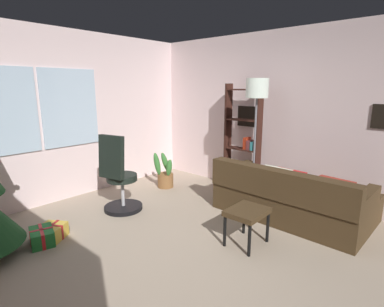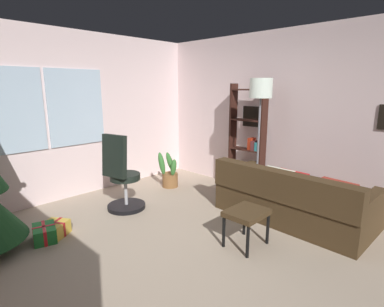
{
  "view_description": "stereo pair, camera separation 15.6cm",
  "coord_description": "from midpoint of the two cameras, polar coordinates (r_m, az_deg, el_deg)",
  "views": [
    {
      "loc": [
        -2.18,
        -2.0,
        1.79
      ],
      "look_at": [
        0.38,
        0.27,
        1.03
      ],
      "focal_mm": 28.04,
      "sensor_mm": 36.0,
      "label": 1
    },
    {
      "loc": [
        -2.07,
        -2.11,
        1.79
      ],
      "look_at": [
        0.38,
        0.27,
        1.03
      ],
      "focal_mm": 28.04,
      "sensor_mm": 36.0,
      "label": 2
    }
  ],
  "objects": [
    {
      "name": "gift_box_green",
      "position": [
        4.04,
        -25.25,
        -13.59
      ],
      "size": [
        0.33,
        0.4,
        0.18
      ],
      "color": "#1E722D",
      "rests_on": "ground_plane"
    },
    {
      "name": "couch",
      "position": [
        4.43,
        21.6,
        -8.39
      ],
      "size": [
        1.67,
        2.04,
        0.76
      ],
      "color": "#412F1B",
      "rests_on": "ground_plane"
    },
    {
      "name": "wall_back_with_windows",
      "position": [
        5.18,
        -21.89,
        6.67
      ],
      "size": [
        4.75,
        0.12,
        2.66
      ],
      "color": "silver",
      "rests_on": "ground_plane"
    },
    {
      "name": "footstool",
      "position": [
        3.53,
        11.61,
        -11.48
      ],
      "size": [
        0.47,
        0.38,
        0.43
      ],
      "color": "#412F1B",
      "rests_on": "ground_plane"
    },
    {
      "name": "wall_right_with_frames",
      "position": [
        5.01,
        19.81,
        6.59
      ],
      "size": [
        0.12,
        5.21,
        2.66
      ],
      "color": "silver",
      "rests_on": "ground_plane"
    },
    {
      "name": "ground_plane",
      "position": [
        3.48,
        0.01,
        -19.32
      ],
      "size": [
        4.75,
        5.21,
        0.1
      ],
      "primitive_type": "cube",
      "color": "tan"
    },
    {
      "name": "bookshelf",
      "position": [
        5.17,
        11.3,
        1.32
      ],
      "size": [
        0.18,
        0.64,
        1.84
      ],
      "color": "#341A13",
      "rests_on": "ground_plane"
    },
    {
      "name": "office_chair",
      "position": [
        4.48,
        -12.18,
        -5.05
      ],
      "size": [
        0.57,
        0.56,
        1.15
      ],
      "color": "black",
      "rests_on": "ground_plane"
    },
    {
      "name": "potted_plant",
      "position": [
        5.45,
        -3.52,
        -3.99
      ],
      "size": [
        0.43,
        0.41,
        0.67
      ],
      "color": "brown",
      "rests_on": "ground_plane"
    },
    {
      "name": "gift_box_gold",
      "position": [
        4.11,
        -23.68,
        -13.05
      ],
      "size": [
        0.39,
        0.38,
        0.18
      ],
      "color": "gold",
      "rests_on": "ground_plane"
    },
    {
      "name": "floor_lamp",
      "position": [
        4.53,
        13.87,
        9.9
      ],
      "size": [
        0.33,
        0.33,
        1.91
      ],
      "color": "slate",
      "rests_on": "ground_plane"
    }
  ]
}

